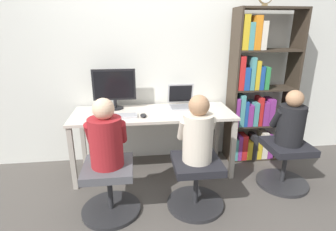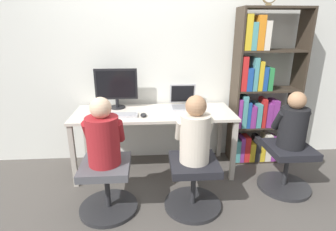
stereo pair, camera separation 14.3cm
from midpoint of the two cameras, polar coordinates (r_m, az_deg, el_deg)
name	(u,v)px [view 2 (the right image)]	position (r m, az deg, el deg)	size (l,w,h in m)	color
ground_plane	(156,184)	(3.02, -1.30, -14.76)	(14.00, 14.00, 0.00)	#4C4742
wall_back	(152,59)	(3.28, -2.13, 12.29)	(10.00, 0.05, 2.60)	silver
desk	(154,118)	(3.02, -1.71, -0.57)	(1.82, 0.67, 0.74)	beige
desktop_monitor	(116,87)	(3.13, -9.92, 6.08)	(0.50, 0.18, 0.47)	black
laptop	(183,103)	(3.17, 4.67, 2.75)	(0.31, 0.33, 0.27)	#B7B7BC
keyboard	(117,115)	(2.88, -9.70, 0.06)	(0.45, 0.15, 0.03)	#B2B2B7
computer_mouse_by_keyboard	(144,115)	(2.84, -3.93, 0.10)	(0.07, 0.11, 0.03)	black
office_chair_left	(107,185)	(2.57, -11.54, -14.65)	(0.55, 0.55, 0.50)	#262628
office_chair_right	(193,182)	(2.58, 7.16, -14.25)	(0.55, 0.55, 0.50)	#262628
person_at_monitor	(103,136)	(2.34, -12.29, -4.37)	(0.35, 0.30, 0.61)	maroon
person_at_laptop	(195,133)	(2.35, 7.62, -3.85)	(0.33, 0.30, 0.62)	beige
bookshelf	(258,98)	(3.42, 20.11, 3.66)	(0.80, 0.31, 1.88)	#382D23
office_chair_side	(287,166)	(3.13, 25.61, -9.86)	(0.55, 0.55, 0.50)	#262628
person_near_shelf	(293,123)	(2.95, 26.85, -1.55)	(0.33, 0.29, 0.58)	black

